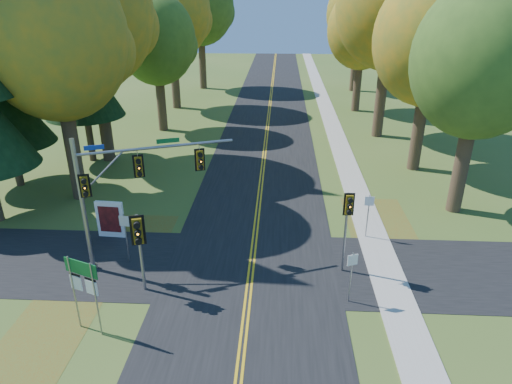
# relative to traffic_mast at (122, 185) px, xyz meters

# --- Properties ---
(ground) EXTENTS (160.00, 160.00, 0.00)m
(ground) POSITION_rel_traffic_mast_xyz_m (5.70, -1.98, -4.07)
(ground) COLOR #3A571E
(ground) RESTS_ON ground
(road_main) EXTENTS (8.00, 160.00, 0.02)m
(road_main) POSITION_rel_traffic_mast_xyz_m (5.70, -1.98, -4.06)
(road_main) COLOR black
(road_main) RESTS_ON ground
(road_cross) EXTENTS (60.00, 6.00, 0.02)m
(road_cross) POSITION_rel_traffic_mast_xyz_m (5.70, 0.02, -4.07)
(road_cross) COLOR black
(road_cross) RESTS_ON ground
(centerline_left) EXTENTS (0.10, 160.00, 0.01)m
(centerline_left) POSITION_rel_traffic_mast_xyz_m (5.60, -1.98, -4.05)
(centerline_left) COLOR gold
(centerline_left) RESTS_ON road_main
(centerline_right) EXTENTS (0.10, 160.00, 0.01)m
(centerline_right) POSITION_rel_traffic_mast_xyz_m (5.80, -1.98, -4.05)
(centerline_right) COLOR gold
(centerline_right) RESTS_ON road_main
(sidewalk_east) EXTENTS (1.60, 160.00, 0.06)m
(sidewalk_east) POSITION_rel_traffic_mast_xyz_m (11.90, -1.98, -4.04)
(sidewalk_east) COLOR #9E998E
(sidewalk_east) RESTS_ON ground
(leaf_patch_w_near) EXTENTS (4.00, 6.00, 0.00)m
(leaf_patch_w_near) POSITION_rel_traffic_mast_xyz_m (-0.80, 2.02, -4.07)
(leaf_patch_w_near) COLOR brown
(leaf_patch_w_near) RESTS_ON ground
(leaf_patch_e) EXTENTS (3.50, 8.00, 0.00)m
(leaf_patch_e) POSITION_rel_traffic_mast_xyz_m (12.50, 4.02, -4.07)
(leaf_patch_e) COLOR brown
(leaf_patch_e) RESTS_ON ground
(leaf_patch_w_far) EXTENTS (3.00, 5.00, 0.00)m
(leaf_patch_w_far) POSITION_rel_traffic_mast_xyz_m (-1.80, -4.98, -4.07)
(leaf_patch_w_far) COLOR brown
(leaf_patch_w_far) RESTS_ON ground
(tree_w_a) EXTENTS (8.00, 8.00, 14.15)m
(tree_w_a) POSITION_rel_traffic_mast_xyz_m (-5.43, 7.40, 5.41)
(tree_w_a) COLOR #38281C
(tree_w_a) RESTS_ON ground
(tree_e_a) EXTENTS (7.20, 7.20, 12.73)m
(tree_e_a) POSITION_rel_traffic_mast_xyz_m (17.27, 6.79, 4.46)
(tree_e_a) COLOR #38281C
(tree_e_a) RESTS_ON ground
(tree_w_b) EXTENTS (8.60, 8.60, 15.38)m
(tree_w_b) POSITION_rel_traffic_mast_xyz_m (-6.02, 14.31, 6.29)
(tree_w_b) COLOR #38281C
(tree_w_b) RESTS_ON ground
(tree_e_b) EXTENTS (7.60, 7.60, 13.33)m
(tree_e_b) POSITION_rel_traffic_mast_xyz_m (16.67, 13.60, 4.82)
(tree_e_b) COLOR #38281C
(tree_e_b) RESTS_ON ground
(tree_w_c) EXTENTS (6.80, 6.80, 11.91)m
(tree_w_c) POSITION_rel_traffic_mast_xyz_m (-3.84, 22.49, 3.87)
(tree_w_c) COLOR #38281C
(tree_w_c) RESTS_ON ground
(tree_e_c) EXTENTS (8.80, 8.80, 15.79)m
(tree_e_c) POSITION_rel_traffic_mast_xyz_m (15.58, 21.71, 6.59)
(tree_e_c) COLOR #38281C
(tree_e_c) RESTS_ON ground
(tree_w_d) EXTENTS (8.20, 8.20, 14.56)m
(tree_w_d) POSITION_rel_traffic_mast_xyz_m (-4.42, 31.20, 5.70)
(tree_w_d) COLOR #38281C
(tree_w_d) RESTS_ON ground
(tree_e_d) EXTENTS (7.00, 7.00, 12.32)m
(tree_e_d) POSITION_rel_traffic_mast_xyz_m (14.97, 30.89, 4.16)
(tree_e_d) COLOR #38281C
(tree_e_d) RESTS_ON ground
(tree_w_e) EXTENTS (8.40, 8.40, 14.97)m
(tree_w_e) POSITION_rel_traffic_mast_xyz_m (-3.22, 42.10, 6.00)
(tree_w_e) COLOR #38281C
(tree_w_e) RESTS_ON ground
(tree_e_e) EXTENTS (7.80, 7.80, 13.74)m
(tree_e_e) POSITION_rel_traffic_mast_xyz_m (16.17, 41.60, 5.12)
(tree_e_e) COLOR #38281C
(tree_e_e) RESTS_ON ground
(pine_c) EXTENTS (5.60, 5.60, 20.56)m
(pine_c) POSITION_rel_traffic_mast_xyz_m (-7.30, 14.02, 5.62)
(pine_c) COLOR #38281C
(pine_c) RESTS_ON ground
(traffic_mast) EXTENTS (6.56, 2.83, 6.34)m
(traffic_mast) POSITION_rel_traffic_mast_xyz_m (0.00, 0.00, 0.00)
(traffic_mast) COLOR gray
(traffic_mast) RESTS_ON ground
(east_signal_pole) EXTENTS (0.47, 0.54, 4.02)m
(east_signal_pole) POSITION_rel_traffic_mast_xyz_m (9.91, -0.22, -1.03)
(east_signal_pole) COLOR gray
(east_signal_pole) RESTS_ON ground
(ped_signal_pole) EXTENTS (0.57, 0.68, 3.72)m
(ped_signal_pole) POSITION_rel_traffic_mast_xyz_m (1.27, -2.21, -1.30)
(ped_signal_pole) COLOR #92949A
(ped_signal_pole) RESTS_ON ground
(route_sign_cluster) EXTENTS (1.39, 0.58, 3.16)m
(route_sign_cluster) POSITION_rel_traffic_mast_xyz_m (-0.13, -4.63, -1.85)
(route_sign_cluster) COLOR gray
(route_sign_cluster) RESTS_ON ground
(info_kiosk) EXTENTS (1.46, 0.32, 2.00)m
(info_kiosk) POSITION_rel_traffic_mast_xyz_m (-1.79, 2.52, -3.08)
(info_kiosk) COLOR white
(info_kiosk) RESTS_ON ground
(reg_sign_e_north) EXTENTS (0.47, 0.09, 2.44)m
(reg_sign_e_north) POSITION_rel_traffic_mast_xyz_m (11.51, 3.13, -2.40)
(reg_sign_e_north) COLOR gray
(reg_sign_e_north) RESTS_ON ground
(reg_sign_e_south) EXTENTS (0.43, 0.19, 2.37)m
(reg_sign_e_south) POSITION_rel_traffic_mast_xyz_m (9.91, -2.35, -2.46)
(reg_sign_e_south) COLOR gray
(reg_sign_e_south) RESTS_ON ground
(reg_sign_w) EXTENTS (0.48, 0.11, 2.51)m
(reg_sign_w) POSITION_rel_traffic_mast_xyz_m (-0.18, 0.20, -2.35)
(reg_sign_w) COLOR gray
(reg_sign_w) RESTS_ON ground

